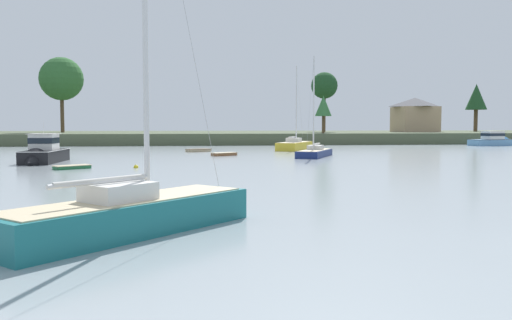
% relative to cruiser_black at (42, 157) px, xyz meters
% --- Properties ---
extents(far_shore_bank, '(202.84, 46.36, 2.02)m').
position_rel_cruiser_black_xyz_m(far_shore_bank, '(26.59, 62.68, 0.41)').
color(far_shore_bank, '#4C563D').
rests_on(far_shore_bank, ground).
extents(cruiser_black, '(3.05, 8.72, 4.80)m').
position_rel_cruiser_black_xyz_m(cruiser_black, '(0.00, 0.00, 0.00)').
color(cruiser_black, black).
rests_on(cruiser_black, ground).
extents(dinghy_green, '(3.04, 2.70, 0.42)m').
position_rel_cruiser_black_xyz_m(dinghy_green, '(4.19, -7.26, -0.49)').
color(dinghy_green, '#236B3D').
rests_on(dinghy_green, ground).
extents(sailboat_yellow, '(6.89, 9.87, 12.70)m').
position_rel_cruiser_black_xyz_m(sailboat_yellow, '(28.47, 22.51, -0.32)').
color(sailboat_yellow, gold).
rests_on(sailboat_yellow, ground).
extents(dinghy_wood, '(3.25, 2.74, 0.50)m').
position_rel_cruiser_black_xyz_m(dinghy_wood, '(17.60, 9.68, -0.47)').
color(dinghy_wood, brown).
rests_on(dinghy_wood, ground).
extents(cruiser_skyblue, '(9.20, 4.39, 4.68)m').
position_rel_cruiser_black_xyz_m(cruiser_skyblue, '(65.68, 33.48, -0.02)').
color(cruiser_skyblue, '#669ECC').
rests_on(cruiser_skyblue, ground).
extents(sailboat_teal, '(8.20, 8.43, 15.29)m').
position_rel_cruiser_black_xyz_m(sailboat_teal, '(11.65, -33.95, -0.29)').
color(sailboat_teal, '#196B70').
rests_on(sailboat_teal, ground).
extents(dinghy_sand, '(3.60, 2.88, 0.52)m').
position_rel_cruiser_black_xyz_m(dinghy_sand, '(14.80, 18.98, -0.47)').
color(dinghy_sand, tan).
rests_on(dinghy_sand, ground).
extents(sailboat_navy, '(5.83, 8.56, 11.58)m').
position_rel_cruiser_black_xyz_m(sailboat_navy, '(27.50, 6.32, -0.36)').
color(sailboat_navy, navy).
rests_on(sailboat_navy, ground).
extents(mooring_buoy_yellow, '(0.39, 0.39, 0.45)m').
position_rel_cruiser_black_xyz_m(mooring_buoy_yellow, '(9.22, -6.95, -0.53)').
color(mooring_buoy_yellow, yellow).
rests_on(mooring_buoy_yellow, ground).
extents(shore_tree_center, '(3.08, 3.08, 6.91)m').
position_rel_cruiser_black_xyz_m(shore_tree_center, '(38.17, 44.19, 6.37)').
color(shore_tree_center, brown).
rests_on(shore_tree_center, far_shore_bank).
extents(shore_tree_far_left, '(5.73, 5.73, 12.91)m').
position_rel_cruiser_black_xyz_m(shore_tree_far_left, '(42.81, 61.60, 11.35)').
color(shore_tree_far_left, brown).
rests_on(shore_tree_far_left, far_shore_bank).
extents(shore_tree_inland_a, '(8.47, 8.47, 14.80)m').
position_rel_cruiser_black_xyz_m(shore_tree_inland_a, '(-11.24, 57.75, 11.95)').
color(shore_tree_inland_a, brown).
rests_on(shore_tree_inland_a, far_shore_bank).
extents(shore_tree_right, '(4.78, 4.78, 10.85)m').
position_rel_cruiser_black_xyz_m(shore_tree_right, '(79.02, 63.50, 9.19)').
color(shore_tree_right, brown).
rests_on(shore_tree_right, far_shore_bank).
extents(cottage_hillside, '(8.66, 9.03, 7.40)m').
position_rel_cruiser_black_xyz_m(cottage_hillside, '(62.35, 58.94, 5.24)').
color(cottage_hillside, tan).
rests_on(cottage_hillside, far_shore_bank).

